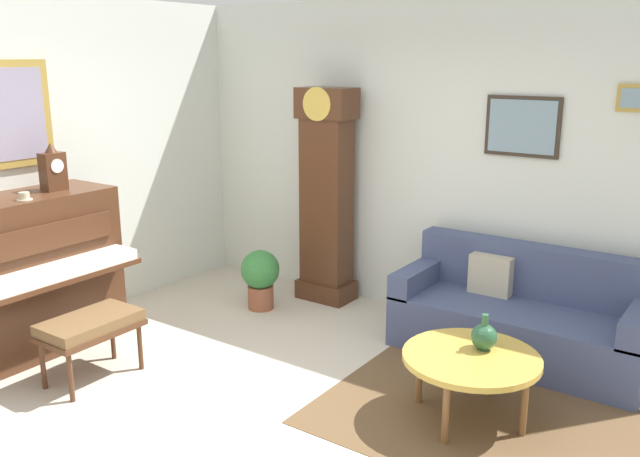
{
  "coord_description": "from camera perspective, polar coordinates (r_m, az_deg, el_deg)",
  "views": [
    {
      "loc": [
        2.51,
        -2.98,
        2.29
      ],
      "look_at": [
        -0.23,
        0.91,
        1.07
      ],
      "focal_mm": 37.57,
      "sensor_mm": 36.0,
      "label": 1
    }
  ],
  "objects": [
    {
      "name": "wall_left",
      "position": [
        5.98,
        -24.49,
        4.68
      ],
      "size": [
        0.13,
        4.9,
        2.8
      ],
      "color": "silver",
      "rests_on": "ground_plane"
    },
    {
      "name": "mantel_clock",
      "position": [
        5.71,
        -21.8,
        4.74
      ],
      "size": [
        0.13,
        0.18,
        0.38
      ],
      "color": "#4C2B19",
      "rests_on": "piano"
    },
    {
      "name": "green_jug",
      "position": [
        4.51,
        13.8,
        -8.93
      ],
      "size": [
        0.17,
        0.17,
        0.24
      ],
      "color": "#234C33",
      "rests_on": "coffee_table"
    },
    {
      "name": "teacup",
      "position": [
        5.42,
        -23.88,
        2.47
      ],
      "size": [
        0.12,
        0.12,
        0.06
      ],
      "color": "beige",
      "rests_on": "piano"
    },
    {
      "name": "piano_bench",
      "position": [
        5.14,
        -18.98,
        -7.92
      ],
      "size": [
        0.42,
        0.7,
        0.48
      ],
      "color": "#4C2B19",
      "rests_on": "ground_plane"
    },
    {
      "name": "piano",
      "position": [
        5.72,
        -23.81,
        -3.65
      ],
      "size": [
        0.87,
        1.44,
        1.26
      ],
      "color": "#4C2B19",
      "rests_on": "ground_plane"
    },
    {
      "name": "coffee_table",
      "position": [
        4.46,
        12.75,
        -10.83
      ],
      "size": [
        0.88,
        0.88,
        0.45
      ],
      "color": "gold",
      "rests_on": "ground_plane"
    },
    {
      "name": "ground_plane",
      "position": [
        4.55,
        -4.46,
        -16.59
      ],
      "size": [
        6.4,
        6.0,
        0.1
      ],
      "primitive_type": "cube",
      "color": "beige"
    },
    {
      "name": "couch",
      "position": [
        5.51,
        16.73,
        -7.23
      ],
      "size": [
        1.9,
        0.8,
        0.84
      ],
      "color": "#424C70",
      "rests_on": "ground_plane"
    },
    {
      "name": "wall_back",
      "position": [
        6.0,
        10.15,
        5.72
      ],
      "size": [
        5.3,
        0.13,
        2.8
      ],
      "color": "silver",
      "rests_on": "ground_plane"
    },
    {
      "name": "grandfather_clock",
      "position": [
        6.31,
        0.56,
        2.31
      ],
      "size": [
        0.52,
        0.34,
        2.03
      ],
      "color": "#4C2B19",
      "rests_on": "ground_plane"
    },
    {
      "name": "potted_plant",
      "position": [
        6.24,
        -5.11,
        -4.0
      ],
      "size": [
        0.36,
        0.36,
        0.56
      ],
      "color": "#935138",
      "rests_on": "ground_plane"
    },
    {
      "name": "area_rug",
      "position": [
        4.62,
        13.55,
        -15.69
      ],
      "size": [
        2.1,
        1.5,
        0.01
      ],
      "primitive_type": "cube",
      "color": "brown",
      "rests_on": "ground_plane"
    }
  ]
}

